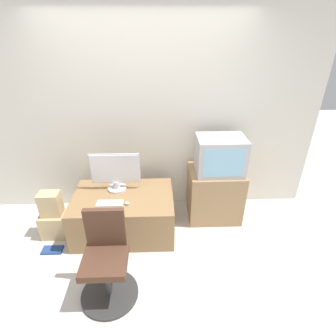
{
  "coord_description": "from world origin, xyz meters",
  "views": [
    {
      "loc": [
        0.16,
        -1.9,
        2.29
      ],
      "look_at": [
        0.26,
        0.92,
        0.77
      ],
      "focal_mm": 28.0,
      "sensor_mm": 36.0,
      "label": 1
    }
  ],
  "objects_px": {
    "cardboard_box_lower": "(56,224)",
    "office_chair": "(107,264)",
    "main_monitor": "(115,172)",
    "keyboard": "(110,203)",
    "mouse": "(127,203)",
    "crt_tv": "(220,155)",
    "book": "(52,250)"
  },
  "relations": [
    {
      "from": "keyboard",
      "to": "office_chair",
      "type": "bearing_deg",
      "value": -84.38
    },
    {
      "from": "crt_tv",
      "to": "cardboard_box_lower",
      "type": "height_order",
      "value": "crt_tv"
    },
    {
      "from": "mouse",
      "to": "office_chair",
      "type": "xyz_separation_m",
      "value": [
        -0.12,
        -0.71,
        -0.16
      ]
    },
    {
      "from": "crt_tv",
      "to": "office_chair",
      "type": "relative_size",
      "value": 0.64
    },
    {
      "from": "crt_tv",
      "to": "cardboard_box_lower",
      "type": "relative_size",
      "value": 1.81
    },
    {
      "from": "keyboard",
      "to": "mouse",
      "type": "bearing_deg",
      "value": -5.99
    },
    {
      "from": "main_monitor",
      "to": "office_chair",
      "type": "relative_size",
      "value": 0.67
    },
    {
      "from": "main_monitor",
      "to": "keyboard",
      "type": "xyz_separation_m",
      "value": [
        -0.04,
        -0.32,
        -0.23
      ]
    },
    {
      "from": "office_chair",
      "to": "main_monitor",
      "type": "bearing_deg",
      "value": 91.75
    },
    {
      "from": "crt_tv",
      "to": "office_chair",
      "type": "height_order",
      "value": "crt_tv"
    },
    {
      "from": "main_monitor",
      "to": "book",
      "type": "relative_size",
      "value": 2.57
    },
    {
      "from": "office_chair",
      "to": "cardboard_box_lower",
      "type": "distance_m",
      "value": 1.17
    },
    {
      "from": "keyboard",
      "to": "mouse",
      "type": "xyz_separation_m",
      "value": [
        0.2,
        -0.02,
        0.01
      ]
    },
    {
      "from": "main_monitor",
      "to": "keyboard",
      "type": "distance_m",
      "value": 0.4
    },
    {
      "from": "keyboard",
      "to": "cardboard_box_lower",
      "type": "distance_m",
      "value": 0.81
    },
    {
      "from": "cardboard_box_lower",
      "to": "book",
      "type": "height_order",
      "value": "cardboard_box_lower"
    },
    {
      "from": "main_monitor",
      "to": "book",
      "type": "height_order",
      "value": "main_monitor"
    },
    {
      "from": "mouse",
      "to": "cardboard_box_lower",
      "type": "distance_m",
      "value": 0.99
    },
    {
      "from": "keyboard",
      "to": "cardboard_box_lower",
      "type": "relative_size",
      "value": 0.94
    },
    {
      "from": "mouse",
      "to": "office_chair",
      "type": "relative_size",
      "value": 0.06
    },
    {
      "from": "book",
      "to": "main_monitor",
      "type": "bearing_deg",
      "value": 34.65
    },
    {
      "from": "main_monitor",
      "to": "cardboard_box_lower",
      "type": "height_order",
      "value": "main_monitor"
    },
    {
      "from": "cardboard_box_lower",
      "to": "office_chair",
      "type": "bearing_deg",
      "value": -46.56
    },
    {
      "from": "cardboard_box_lower",
      "to": "mouse",
      "type": "bearing_deg",
      "value": -7.59
    },
    {
      "from": "main_monitor",
      "to": "crt_tv",
      "type": "xyz_separation_m",
      "value": [
        1.27,
        0.08,
        0.16
      ]
    },
    {
      "from": "main_monitor",
      "to": "office_chair",
      "type": "distance_m",
      "value": 1.12
    },
    {
      "from": "mouse",
      "to": "cardboard_box_lower",
      "type": "height_order",
      "value": "mouse"
    },
    {
      "from": "keyboard",
      "to": "cardboard_box_lower",
      "type": "height_order",
      "value": "keyboard"
    },
    {
      "from": "book",
      "to": "office_chair",
      "type": "bearing_deg",
      "value": -35.82
    },
    {
      "from": "crt_tv",
      "to": "office_chair",
      "type": "distance_m",
      "value": 1.76
    },
    {
      "from": "office_chair",
      "to": "book",
      "type": "distance_m",
      "value": 1.0
    },
    {
      "from": "book",
      "to": "mouse",
      "type": "bearing_deg",
      "value": 10.46
    }
  ]
}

